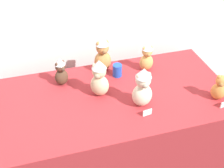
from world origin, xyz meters
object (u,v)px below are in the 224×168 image
teddy_bear_honey (147,57)px  teddy_bear_sand (99,78)px  teddy_bear_ginger (219,88)px  teddy_bear_cream (143,88)px  party_cup_blue (117,70)px  teddy_bear_caramel (103,54)px  teddy_bear_cocoa (61,72)px  display_table (112,130)px

teddy_bear_honey → teddy_bear_sand: 0.53m
teddy_bear_ginger → teddy_bear_sand: teddy_bear_sand is taller
teddy_bear_cream → teddy_bear_sand: bearing=145.0°
teddy_bear_cream → party_cup_blue: teddy_bear_cream is taller
teddy_bear_caramel → teddy_bear_cream: (0.17, -0.52, 0.00)m
teddy_bear_honey → teddy_bear_cocoa: bearing=-178.9°
teddy_bear_honey → teddy_bear_cocoa: teddy_bear_honey is taller
display_table → teddy_bear_cocoa: 0.68m
teddy_bear_honey → teddy_bear_cocoa: (-0.75, -0.01, -0.01)m
teddy_bear_ginger → teddy_bear_caramel: bearing=174.6°
teddy_bear_cream → party_cup_blue: 0.43m
teddy_bear_cocoa → teddy_bear_caramel: bearing=-11.2°
teddy_bear_caramel → teddy_bear_cream: size_ratio=0.99×
party_cup_blue → teddy_bear_cream: bearing=-80.2°
teddy_bear_ginger → party_cup_blue: 0.83m
teddy_bear_ginger → party_cup_blue: bearing=176.5°
teddy_bear_caramel → teddy_bear_sand: bearing=-116.6°
teddy_bear_sand → party_cup_blue: (0.21, 0.20, -0.10)m
teddy_bear_cream → party_cup_blue: (-0.07, 0.41, -0.11)m
teddy_bear_cocoa → teddy_bear_ginger: 1.25m
teddy_bear_ginger → display_table: bearing=-164.2°
teddy_bear_cocoa → teddy_bear_caramel: size_ratio=0.76×
display_table → teddy_bear_sand: bearing=151.4°
display_table → teddy_bear_sand: teddy_bear_sand is taller
teddy_bear_honey → teddy_bear_cream: bearing=-114.7°
teddy_bear_sand → teddy_bear_cream: bearing=-4.2°
teddy_bear_honey → teddy_bear_cream: 0.47m
display_table → teddy_bear_ginger: bearing=-18.0°
teddy_bear_cocoa → teddy_bear_ginger: bearing=-51.0°
teddy_bear_cocoa → teddy_bear_sand: (0.27, -0.22, 0.03)m
teddy_bear_cream → teddy_bear_sand: size_ratio=1.04×
teddy_bear_cream → teddy_bear_caramel: bearing=109.4°
teddy_bear_caramel → teddy_bear_sand: 0.34m
teddy_bear_honey → teddy_bear_ginger: size_ratio=1.21×
teddy_bear_sand → party_cup_blue: size_ratio=2.93×
display_table → teddy_bear_ginger: size_ratio=8.68×
teddy_bear_cream → teddy_bear_sand: 0.34m
teddy_bear_sand → party_cup_blue: 0.31m
display_table → teddy_bear_cocoa: (-0.36, 0.26, 0.52)m
teddy_bear_cocoa → teddy_bear_ginger: teddy_bear_cocoa is taller
display_table → teddy_bear_honey: 0.71m
teddy_bear_ginger → party_cup_blue: teddy_bear_ginger is taller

